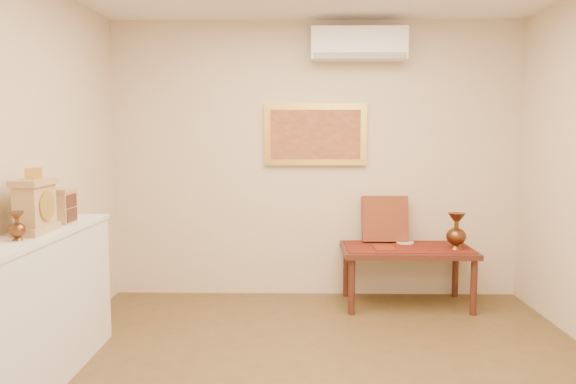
{
  "coord_description": "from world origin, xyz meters",
  "views": [
    {
      "loc": [
        -0.17,
        -3.29,
        1.58
      ],
      "look_at": [
        -0.25,
        1.15,
        1.14
      ],
      "focal_mm": 35.0,
      "sensor_mm": 36.0,
      "label": 1
    }
  ],
  "objects_px": {
    "brass_urn_tall": "(456,227)",
    "display_ledge": "(26,316)",
    "wooden_chest": "(61,206)",
    "mantel_clock": "(35,205)",
    "low_table": "(407,254)"
  },
  "relations": [
    {
      "from": "display_ledge",
      "to": "low_table",
      "type": "bearing_deg",
      "value": 35.1
    },
    {
      "from": "display_ledge",
      "to": "low_table",
      "type": "relative_size",
      "value": 1.68
    },
    {
      "from": "brass_urn_tall",
      "to": "wooden_chest",
      "type": "height_order",
      "value": "wooden_chest"
    },
    {
      "from": "brass_urn_tall",
      "to": "mantel_clock",
      "type": "height_order",
      "value": "mantel_clock"
    },
    {
      "from": "brass_urn_tall",
      "to": "mantel_clock",
      "type": "bearing_deg",
      "value": -151.92
    },
    {
      "from": "brass_urn_tall",
      "to": "display_ledge",
      "type": "distance_m",
      "value": 3.59
    },
    {
      "from": "mantel_clock",
      "to": "display_ledge",
      "type": "bearing_deg",
      "value": -98.3
    },
    {
      "from": "mantel_clock",
      "to": "low_table",
      "type": "distance_m",
      "value": 3.24
    },
    {
      "from": "low_table",
      "to": "mantel_clock",
      "type": "bearing_deg",
      "value": -146.75
    },
    {
      "from": "mantel_clock",
      "to": "wooden_chest",
      "type": "relative_size",
      "value": 1.68
    },
    {
      "from": "mantel_clock",
      "to": "wooden_chest",
      "type": "xyz_separation_m",
      "value": [
        -0.01,
        0.39,
        -0.05
      ]
    },
    {
      "from": "display_ledge",
      "to": "wooden_chest",
      "type": "distance_m",
      "value": 0.81
    },
    {
      "from": "display_ledge",
      "to": "mantel_clock",
      "type": "relative_size",
      "value": 4.93
    },
    {
      "from": "display_ledge",
      "to": "mantel_clock",
      "type": "bearing_deg",
      "value": 81.7
    },
    {
      "from": "brass_urn_tall",
      "to": "low_table",
      "type": "height_order",
      "value": "brass_urn_tall"
    }
  ]
}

